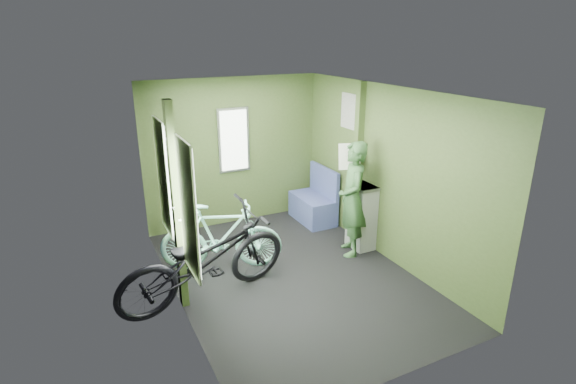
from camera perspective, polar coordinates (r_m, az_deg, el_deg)
name	(u,v)px	position (r m, az deg, el deg)	size (l,w,h in m)	color
room	(287,167)	(5.22, -0.07, 3.21)	(4.00, 4.02, 2.31)	black
bicycle_black	(209,301)	(5.38, -10.04, -13.45)	(0.72, 2.06, 1.08)	black
bicycle_mint	(223,269)	(5.99, -8.28, -9.67)	(0.44, 1.55, 0.93)	#8CE1CD
passenger	(352,199)	(6.10, 8.18, -0.89)	(0.57, 0.72, 1.59)	#335A31
waste_box	(362,217)	(6.40, 9.32, -3.11)	(0.27, 0.38, 0.93)	gray
bench_seat	(314,205)	(7.31, 3.32, -1.70)	(0.47, 0.84, 0.88)	navy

